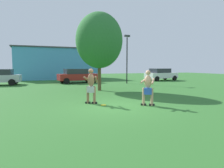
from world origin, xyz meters
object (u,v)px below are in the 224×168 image
Objects in this scene: player_in_blue at (148,87)px; lamp_post at (127,54)px; player_with_cap at (91,84)px; car_white_far_end at (161,74)px; tree_left_field at (99,41)px; frisbee at (103,105)px; car_red_mid_lot at (77,76)px.

lamp_post is at bearing 69.01° from player_in_blue.
player_with_cap reaches higher than car_white_far_end.
tree_left_field is at bearing 92.60° from player_in_blue.
frisbee is 12.88m from lamp_post.
car_white_far_end is at bearing 44.20° from player_with_cap.
frisbee is at bearing -96.30° from car_red_mid_lot.
car_red_mid_lot is at bearing 83.70° from frisbee.
frisbee is 0.05× the size of lamp_post.
player_with_cap is 0.39× the size of car_white_far_end.
lamp_post is at bearing 56.01° from player_with_cap.
tree_left_field is (-0.30, 6.56, 2.93)m from player_in_blue.
player_in_blue is 17.66m from car_white_far_end.
player_in_blue is at bearing -22.64° from frisbee.
car_white_far_end is at bearing 53.00° from player_in_blue.
car_red_mid_lot is at bearing 91.85° from player_in_blue.
lamp_post is (-6.20, -2.57, 2.41)m from car_white_far_end.
player_with_cap is 0.30× the size of tree_left_field.
player_with_cap is 18.12m from car_white_far_end.
frisbee is 7.09m from tree_left_field.
player_with_cap is 12.92m from car_red_mid_lot.
lamp_post reaches higher than player_with_cap.
frisbee is (-1.94, 0.81, -0.87)m from player_in_blue.
car_red_mid_lot is (1.48, 13.43, 0.81)m from frisbee.
tree_left_field is at bearing 74.05° from frisbee.
player_with_cap is 1.05× the size of player_in_blue.
car_red_mid_lot is (-0.46, 14.24, -0.06)m from player_in_blue.
frisbee is at bearing -105.95° from tree_left_field.
tree_left_field reaches higher than player_with_cap.
player_in_blue reaches higher than car_white_far_end.
player_in_blue is at bearing -31.77° from player_with_cap.
lamp_post reaches higher than car_red_mid_lot.
tree_left_field reaches higher than player_in_blue.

